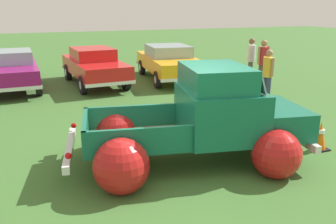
% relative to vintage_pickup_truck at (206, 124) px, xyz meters
% --- Properties ---
extents(ground_plane, '(80.00, 80.00, 0.00)m').
position_rel_vintage_pickup_truck_xyz_m(ground_plane, '(-0.38, 0.07, -0.76)').
color(ground_plane, '#3D6B2D').
extents(vintage_pickup_truck, '(4.89, 3.42, 1.96)m').
position_rel_vintage_pickup_truck_xyz_m(vintage_pickup_truck, '(0.00, 0.00, 0.00)').
color(vintage_pickup_truck, black).
rests_on(vintage_pickup_truck, ground).
extents(show_car_0, '(1.98, 4.38, 1.43)m').
position_rel_vintage_pickup_truck_xyz_m(show_car_0, '(-3.70, 8.45, 0.03)').
color(show_car_0, black).
rests_on(show_car_0, ground).
extents(show_car_1, '(2.03, 4.61, 1.43)m').
position_rel_vintage_pickup_truck_xyz_m(show_car_1, '(-0.64, 8.17, 0.02)').
color(show_car_1, black).
rests_on(show_car_1, ground).
extents(show_car_2, '(2.45, 4.87, 1.43)m').
position_rel_vintage_pickup_truck_xyz_m(show_car_2, '(2.48, 7.99, 0.03)').
color(show_car_2, black).
rests_on(show_car_2, ground).
extents(spectator_0, '(0.54, 0.37, 1.80)m').
position_rel_vintage_pickup_truck_xyz_m(spectator_0, '(5.20, 5.24, 0.28)').
color(spectator_0, '#4C4742').
rests_on(spectator_0, ground).
extents(spectator_1, '(0.35, 0.53, 1.69)m').
position_rel_vintage_pickup_truck_xyz_m(spectator_1, '(4.03, 3.39, 0.20)').
color(spectator_1, navy).
rests_on(spectator_1, ground).
extents(spectator_2, '(0.48, 0.48, 1.79)m').
position_rel_vintage_pickup_truck_xyz_m(spectator_2, '(5.25, 6.10, 0.27)').
color(spectator_2, '#4C4742').
rests_on(spectator_2, ground).
extents(lane_cone_0, '(0.36, 0.36, 0.63)m').
position_rel_vintage_pickup_truck_xyz_m(lane_cone_0, '(2.56, -0.44, -0.45)').
color(lane_cone_0, black).
rests_on(lane_cone_0, ground).
extents(lane_cone_1, '(0.36, 0.36, 0.63)m').
position_rel_vintage_pickup_truck_xyz_m(lane_cone_1, '(2.70, 0.33, -0.45)').
color(lane_cone_1, black).
rests_on(lane_cone_1, ground).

